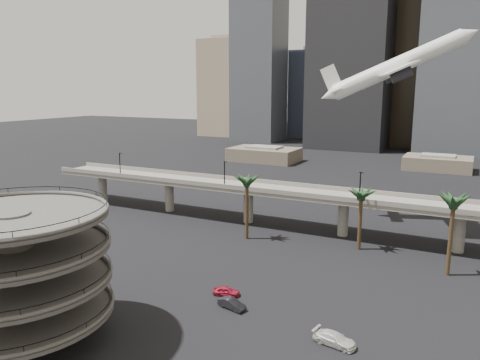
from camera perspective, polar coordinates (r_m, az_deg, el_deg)
The scene contains 10 objects.
ground at distance 60.03m, azimuth -13.54°, elevation -19.67°, with size 700.00×700.00×0.00m, color black.
parking_ramp at distance 62.23m, azimuth -25.70°, elevation -9.34°, with size 22.20×22.20×17.35m.
overpass at distance 102.32m, azimuth 6.59°, elevation -1.94°, with size 130.00×9.30×14.70m.
palm_trees at distance 89.06m, azimuth 17.96°, elevation -1.80°, with size 54.40×18.40×14.00m.
low_buildings at distance 184.98m, azimuth 18.12°, elevation 2.07°, with size 135.00×27.50×6.80m.
skyline at distance 256.98m, azimuth 23.38°, elevation 14.41°, with size 269.00×86.00×133.22m.
airborne_jet at distance 111.95m, azimuth 18.49°, elevation 12.95°, with size 33.59×31.51×17.78m.
car_a at distance 71.70m, azimuth -1.68°, elevation -13.38°, with size 1.59×3.96×1.35m, color #BA1A37.
car_b at distance 67.81m, azimuth -1.01°, elevation -14.85°, with size 1.50×4.31×1.42m, color black.
car_c at distance 60.51m, azimuth 11.47°, elevation -18.46°, with size 2.16×5.30×1.54m, color silver.
Camera 1 is at (34.47, -38.52, 30.52)m, focal length 35.00 mm.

